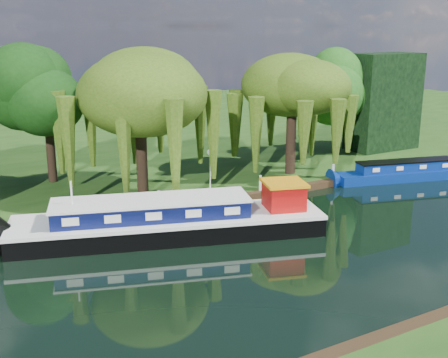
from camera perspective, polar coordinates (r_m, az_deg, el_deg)
ground at (r=27.96m, az=8.02°, el=-7.14°), size 120.00×120.00×0.00m
far_bank at (r=57.57m, az=-13.08°, el=4.50°), size 120.00×52.00×0.45m
dutch_barge at (r=29.31m, az=-5.34°, el=-4.23°), size 16.37×8.32×3.38m
narrowboat at (r=41.97m, az=17.98°, el=0.66°), size 10.50×4.44×1.52m
red_dinghy at (r=29.61m, az=-11.61°, el=-6.01°), size 3.74×2.93×0.71m
white_cruiser at (r=42.66m, az=18.31°, el=0.11°), size 2.35×2.16×1.04m
willow_left at (r=34.88m, az=-8.61°, el=8.48°), size 7.03×7.03×8.42m
willow_right at (r=39.34m, az=6.95°, el=8.34°), size 6.15×6.15×7.49m
tree_far_mid at (r=38.60m, az=-17.61°, el=8.05°), size 5.10×5.10×8.35m
tree_far_right at (r=46.97m, az=11.58°, el=8.74°), size 4.47×4.47×7.32m
conifer_hedge at (r=49.42m, az=15.91°, el=7.56°), size 6.00×3.00×8.00m
lamppost at (r=35.91m, az=-1.44°, el=2.12°), size 0.36×0.36×2.56m
mooring_posts at (r=34.04m, az=-1.23°, el=-1.18°), size 19.16×0.16×1.00m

